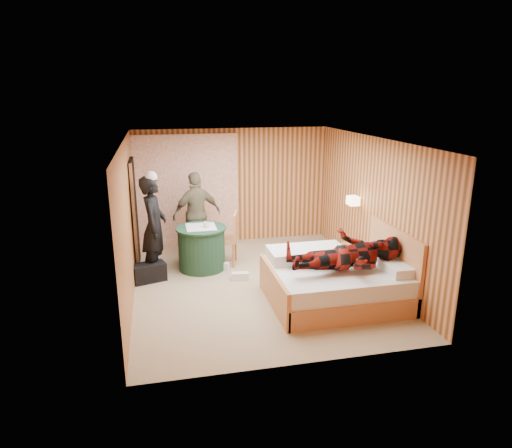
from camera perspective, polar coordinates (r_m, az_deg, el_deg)
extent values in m
cube|color=tan|center=(8.07, 0.18, -7.50)|extent=(4.20, 5.00, 0.01)
cube|color=silver|center=(7.42, 0.19, 10.46)|extent=(4.20, 5.00, 0.01)
cube|color=#E58F58|center=(10.04, -2.95, 4.75)|extent=(4.20, 0.02, 2.50)
cube|color=#E58F58|center=(7.49, -15.69, 0.16)|extent=(0.02, 5.00, 2.50)
cube|color=#E58F58|center=(8.35, 14.40, 1.88)|extent=(0.02, 5.00, 2.50)
cube|color=white|center=(9.87, -8.62, 4.09)|extent=(2.20, 0.08, 2.40)
cube|color=black|center=(8.90, -14.91, 1.22)|extent=(0.06, 0.90, 2.05)
cylinder|color=gold|center=(8.69, 12.52, 2.90)|extent=(0.18, 0.04, 0.04)
cube|color=beige|center=(8.65, 12.04, 2.88)|extent=(0.18, 0.24, 0.16)
cube|color=tan|center=(7.51, 10.05, -8.32)|extent=(2.10, 1.68, 0.31)
cube|color=white|center=(7.40, 10.16, -6.29)|extent=(2.03, 1.61, 0.26)
cube|color=tan|center=(7.14, 2.22, -8.21)|extent=(0.06, 1.68, 0.59)
cube|color=tan|center=(7.75, 16.81, -4.64)|extent=(0.06, 1.68, 1.15)
cube|color=silver|center=(7.34, 17.37, -5.27)|extent=(0.40, 0.58, 0.15)
cube|color=silver|center=(7.99, 14.59, -3.27)|extent=(0.40, 0.58, 0.15)
cube|color=white|center=(7.60, 6.34, -3.67)|extent=(1.26, 0.63, 0.19)
cube|color=tan|center=(8.63, 12.34, -4.36)|extent=(0.39, 0.53, 0.53)
cube|color=tan|center=(8.57, 12.41, -3.31)|extent=(0.41, 0.55, 0.03)
cylinder|color=#1E422D|center=(8.67, -6.81, -3.08)|extent=(0.87, 0.87, 0.79)
cylinder|color=#1E422D|center=(8.54, -6.90, -0.53)|extent=(0.94, 0.94, 0.03)
cube|color=silver|center=(8.54, -6.90, -0.37)|extent=(0.68, 0.68, 0.01)
cube|color=tan|center=(9.27, -7.24, -1.46)|extent=(0.45, 0.45, 0.05)
cube|color=tan|center=(9.38, -7.49, 0.34)|extent=(0.42, 0.07, 0.46)
cylinder|color=tan|center=(9.16, -8.04, -3.26)|extent=(0.04, 0.04, 0.43)
cylinder|color=tan|center=(9.53, -6.36, -2.42)|extent=(0.04, 0.04, 0.43)
cube|color=tan|center=(8.83, -3.91, -1.93)|extent=(0.58, 0.58, 0.06)
cube|color=tan|center=(8.72, -2.57, -0.23)|extent=(0.18, 0.46, 0.51)
cylinder|color=tan|center=(9.11, -4.89, -3.09)|extent=(0.04, 0.04, 0.48)
cylinder|color=tan|center=(8.71, -2.81, -3.98)|extent=(0.04, 0.04, 0.48)
cube|color=black|center=(8.35, -13.23, -5.90)|extent=(0.64, 0.46, 0.33)
cube|color=silver|center=(8.70, -4.39, -5.24)|extent=(0.33, 0.24, 0.14)
cube|color=silver|center=(8.22, -1.99, -6.53)|extent=(0.31, 0.16, 0.13)
imported|color=black|center=(8.33, -12.62, -0.35)|extent=(0.54, 0.74, 1.85)
imported|color=#6C6348|center=(9.28, -7.40, 1.21)|extent=(1.09, 0.69, 1.72)
imported|color=maroon|center=(7.05, 11.38, -2.63)|extent=(0.86, 0.67, 1.77)
imported|color=silver|center=(8.50, 12.59, -2.73)|extent=(0.26, 0.28, 0.02)
imported|color=silver|center=(8.49, 12.60, -2.61)|extent=(0.25, 0.27, 0.02)
imported|color=silver|center=(8.64, 12.11, -2.13)|extent=(0.13, 0.13, 0.09)
imported|color=silver|center=(8.48, -6.21, -0.07)|extent=(0.15, 0.15, 0.10)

